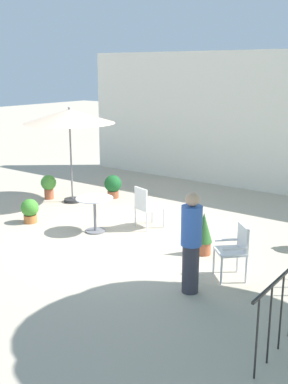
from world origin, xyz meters
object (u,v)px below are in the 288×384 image
Objects in this scene: potted_plant_0 at (113,185)px; potted_plant_2 at (204,233)px; cafe_table_0 at (95,208)px; patio_chair_1 at (146,205)px; patio_chair_0 at (235,248)px; potted_plant_1 at (49,185)px; patio_umbrella_0 at (69,117)px; standing_person at (191,242)px; potted_plant_4 at (30,210)px.

potted_plant_2 is at bearing -27.40° from potted_plant_0.
patio_chair_1 is at bearing 48.81° from cafe_table_0.
potted_plant_1 is at bearing 165.82° from patio_chair_0.
patio_umbrella_0 is at bearing 13.02° from potted_plant_1.
patio_chair_1 is at bearing 138.99° from standing_person.
cafe_table_0 is at bearing -57.77° from potted_plant_0.
patio_chair_1 is at bearing -11.05° from patio_umbrella_0.
patio_umbrella_0 is 5.92m from patio_chair_0.
patio_chair_1 is at bearing 162.02° from potted_plant_2.
patio_chair_0 is 0.57× the size of standing_person.
potted_plant_4 is at bearing -54.30° from potted_plant_1.
potted_plant_1 is 5.29m from potted_plant_2.
standing_person reaches higher than patio_chair_1.
patio_umbrella_0 is 2.64m from potted_plant_4.
patio_chair_1 is (2.77, -0.54, -1.66)m from patio_umbrella_0.
standing_person is (0.61, -1.47, 0.40)m from potted_plant_2.
patio_umbrella_0 is 1.53× the size of standing_person.
standing_person is (2.34, -2.03, 0.30)m from patio_chair_1.
patio_chair_1 is 0.57× the size of standing_person.
standing_person reaches higher than potted_plant_2.
patio_chair_1 reaches higher than cafe_table_0.
patio_chair_1 is 3.50m from potted_plant_1.
patio_chair_0 is at bearing 69.56° from standing_person.
standing_person is (3.06, -1.20, 0.30)m from cafe_table_0.
cafe_table_0 is at bearing -131.19° from patio_chair_1.
potted_plant_2 is (3.90, -2.02, 0.08)m from potted_plant_0.
potted_plant_2 is at bearing -10.23° from potted_plant_1.
patio_chair_1 reaches higher than potted_plant_2.
patio_chair_1 is 3.11m from standing_person.
cafe_table_0 is at bearing -33.91° from patio_umbrella_0.
standing_person is at bearing -67.53° from potted_plant_2.
cafe_table_0 reaches higher than potted_plant_4.
patio_chair_1 is 1.67× the size of potted_plant_4.
patio_chair_1 is (-2.66, 1.17, -0.02)m from patio_chair_0.
standing_person is (4.64, -0.78, 0.52)m from potted_plant_4.
cafe_table_0 reaches higher than potted_plant_0.
potted_plant_4 is at bearing -170.34° from potted_plant_2.
patio_umbrella_0 is 2.67× the size of patio_chair_1.
cafe_table_0 is 3.00m from potted_plant_1.
potted_plant_4 is (1.17, -1.63, -0.08)m from potted_plant_1.
potted_plant_1 is at bearing 169.77° from potted_plant_2.
patio_chair_0 is at bearing -14.18° from potted_plant_1.
potted_plant_1 reaches higher than potted_plant_0.
potted_plant_0 is (0.60, 0.92, -1.84)m from patio_umbrella_0.
patio_umbrella_0 reaches higher than potted_plant_0.
patio_chair_1 is 2.62m from potted_plant_0.
potted_plant_2 is at bearing 112.47° from standing_person.
patio_chair_0 is at bearing -5.74° from cafe_table_0.
standing_person is (5.81, -2.41, 0.44)m from potted_plant_1.
patio_umbrella_0 is 1.94m from potted_plant_1.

